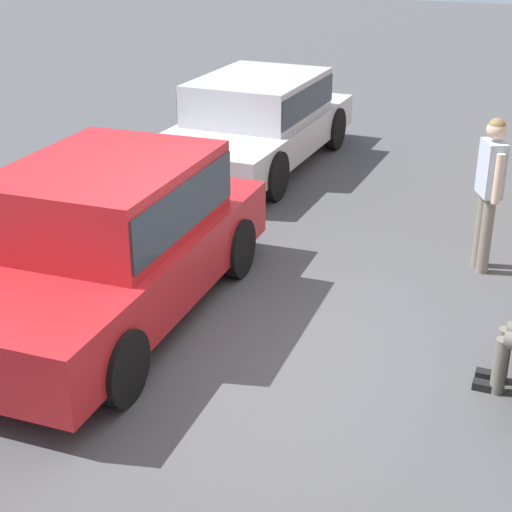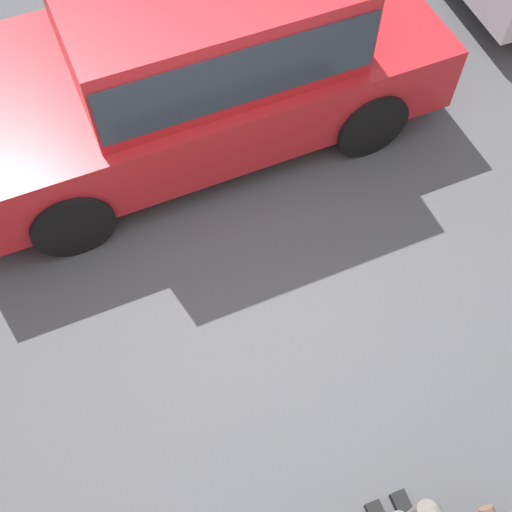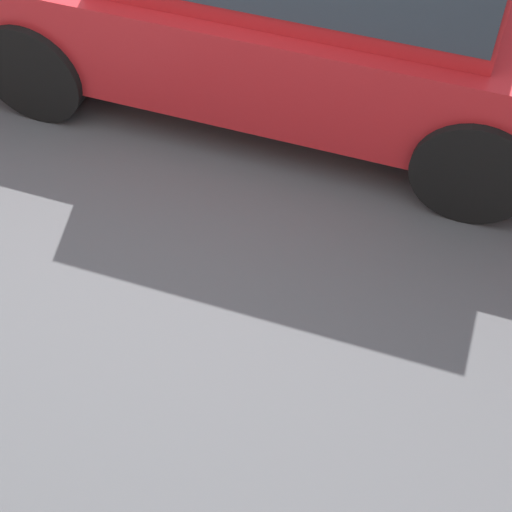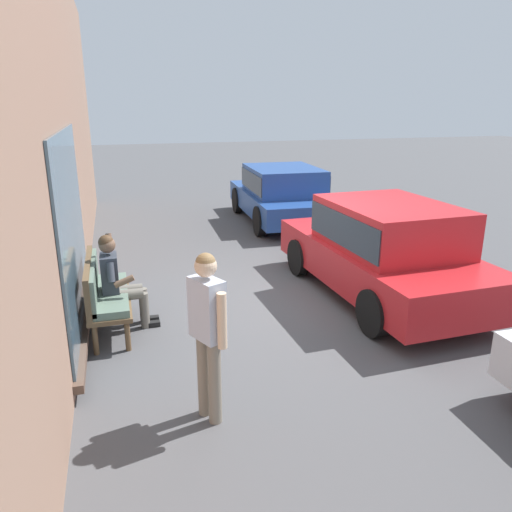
% 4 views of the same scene
% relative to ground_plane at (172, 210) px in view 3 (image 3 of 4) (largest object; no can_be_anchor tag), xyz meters
% --- Properties ---
extents(ground_plane, '(60.00, 60.00, 0.00)m').
position_rel_ground_plane_xyz_m(ground_plane, '(0.00, 0.00, 0.00)').
color(ground_plane, '#4C4C4F').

